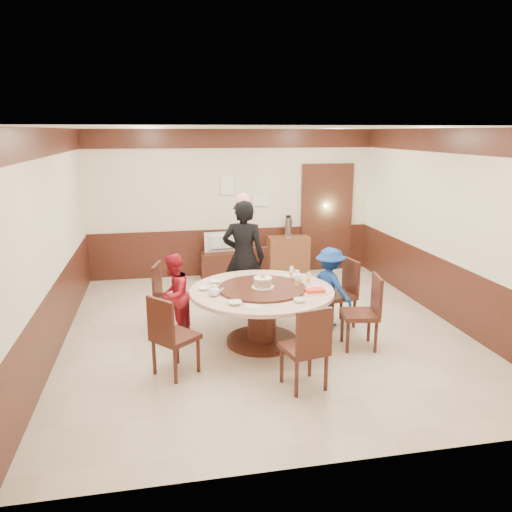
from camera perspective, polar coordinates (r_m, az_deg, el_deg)
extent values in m
plane|color=#C3B09C|center=(7.20, 0.96, -8.43)|extent=(6.00, 6.00, 0.00)
plane|color=silver|center=(6.65, 1.06, 14.44)|extent=(6.00, 6.00, 0.00)
cube|color=beige|center=(9.70, -2.71, 6.02)|extent=(5.50, 0.04, 2.80)
cube|color=beige|center=(4.01, 10.05, -5.95)|extent=(5.50, 0.04, 2.80)
cube|color=beige|center=(6.78, -22.35, 1.46)|extent=(0.04, 6.00, 2.80)
cube|color=beige|center=(7.83, 21.12, 3.15)|extent=(0.04, 6.00, 2.80)
cube|color=#3C1A12|center=(7.04, 0.98, -5.05)|extent=(5.50, 6.00, 0.90)
cube|color=#3C1A12|center=(6.66, 1.06, 12.93)|extent=(5.50, 6.00, 0.35)
cube|color=#3C1A12|center=(10.16, 8.04, 4.27)|extent=(1.05, 0.08, 2.18)
cube|color=#8AD697|center=(10.18, 8.01, 4.29)|extent=(0.88, 0.02, 2.05)
cylinder|color=#3C1A12|center=(6.79, 0.66, -9.61)|extent=(0.94, 0.94, 0.06)
cylinder|color=#3C1A12|center=(6.67, 0.67, -7.05)|extent=(0.38, 0.38, 0.65)
cylinder|color=#D1AB98|center=(6.54, 0.67, -4.03)|extent=(1.89, 1.89, 0.05)
cylinder|color=#3C1A12|center=(6.53, 0.68, -3.69)|extent=(1.15, 1.15, 0.03)
cube|color=#3C1A12|center=(7.33, 9.29, -4.47)|extent=(0.51, 0.51, 0.06)
cube|color=#3C1A12|center=(7.35, 10.78, -2.26)|extent=(0.12, 0.42, 0.50)
cube|color=#3C1A12|center=(7.41, 9.22, -6.23)|extent=(0.36, 0.36, 0.42)
cube|color=#3C1A12|center=(7.83, 0.26, -3.07)|extent=(0.47, 0.47, 0.06)
cube|color=#3C1A12|center=(7.95, -0.13, -0.78)|extent=(0.42, 0.07, 0.50)
cube|color=#3C1A12|center=(7.90, 0.26, -4.73)|extent=(0.36, 0.36, 0.42)
cube|color=#3C1A12|center=(7.14, -9.50, -4.99)|extent=(0.53, 0.53, 0.06)
cube|color=#3C1A12|center=(7.10, -11.25, -2.87)|extent=(0.14, 0.42, 0.50)
cube|color=#3C1A12|center=(7.22, -9.43, -6.79)|extent=(0.36, 0.36, 0.42)
cube|color=#3C1A12|center=(5.90, -9.19, -9.14)|extent=(0.62, 0.62, 0.06)
cube|color=#3C1A12|center=(5.67, -10.87, -7.25)|extent=(0.30, 0.35, 0.50)
cube|color=#3C1A12|center=(6.00, -9.10, -11.25)|extent=(0.36, 0.36, 0.42)
cube|color=#3C1A12|center=(5.57, 5.50, -10.49)|extent=(0.52, 0.52, 0.06)
cube|color=#3C1A12|center=(5.29, 6.66, -8.68)|extent=(0.42, 0.13, 0.50)
cube|color=#3C1A12|center=(5.67, 5.44, -12.70)|extent=(0.36, 0.36, 0.42)
cube|color=#3C1A12|center=(6.64, 11.74, -6.57)|extent=(0.51, 0.51, 0.06)
cube|color=#3C1A12|center=(6.60, 13.64, -4.31)|extent=(0.11, 0.42, 0.50)
cube|color=#3C1A12|center=(6.73, 11.64, -8.48)|extent=(0.36, 0.36, 0.42)
imported|color=black|center=(7.58, -1.43, -0.20)|extent=(0.75, 0.60, 1.78)
imported|color=#A51625|center=(6.96, -9.37, -4.39)|extent=(0.62, 0.69, 1.15)
imported|color=navy|center=(7.27, 8.43, -3.52)|extent=(0.75, 0.86, 1.16)
cylinder|color=white|center=(6.51, 0.78, -3.55)|extent=(0.29, 0.29, 0.01)
cylinder|color=tan|center=(6.49, 0.78, -3.05)|extent=(0.23, 0.23, 0.11)
cylinder|color=white|center=(6.48, 0.79, -2.53)|extent=(0.24, 0.24, 0.01)
sphere|color=pink|center=(6.47, 0.79, -2.21)|extent=(0.07, 0.07, 0.07)
ellipsoid|color=white|center=(6.28, -4.84, -4.03)|extent=(0.17, 0.15, 0.13)
ellipsoid|color=white|center=(6.91, 4.68, -2.35)|extent=(0.17, 0.15, 0.13)
imported|color=white|center=(6.81, -4.67, -2.96)|extent=(0.14, 0.14, 0.04)
imported|color=white|center=(6.07, 4.98, -5.07)|extent=(0.14, 0.14, 0.05)
imported|color=white|center=(5.97, -2.41, -5.37)|extent=(0.17, 0.17, 0.04)
imported|color=white|center=(6.55, 6.29, -3.66)|extent=(0.13, 0.13, 0.04)
imported|color=white|center=(6.54, -5.91, -3.70)|extent=(0.15, 0.15, 0.04)
cylinder|color=white|center=(5.88, -0.43, -5.82)|extent=(0.18, 0.18, 0.01)
cylinder|color=white|center=(7.10, 3.41, -2.33)|extent=(0.18, 0.18, 0.01)
cube|color=white|center=(6.41, 6.72, -4.20)|extent=(0.30, 0.20, 0.02)
cube|color=red|center=(6.40, 6.73, -3.93)|extent=(0.24, 0.15, 0.04)
cylinder|color=white|center=(6.62, 4.72, -2.91)|extent=(0.06, 0.06, 0.16)
cylinder|color=white|center=(6.73, 6.03, -2.65)|extent=(0.06, 0.06, 0.16)
cylinder|color=white|center=(7.00, 4.09, -1.94)|extent=(0.06, 0.06, 0.16)
cube|color=#3C1A12|center=(9.66, -3.82, -1.00)|extent=(0.85, 0.45, 0.50)
imported|color=gray|center=(9.55, -3.87, 1.57)|extent=(0.68, 0.15, 0.39)
cube|color=brown|center=(9.90, 3.68, 0.13)|extent=(0.80, 0.40, 0.75)
cylinder|color=silver|center=(9.78, 3.70, 3.34)|extent=(0.15, 0.15, 0.38)
cube|color=white|center=(9.60, -3.29, 8.04)|extent=(0.25, 0.00, 0.35)
cube|color=white|center=(9.75, 0.54, 6.37)|extent=(0.30, 0.00, 0.22)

